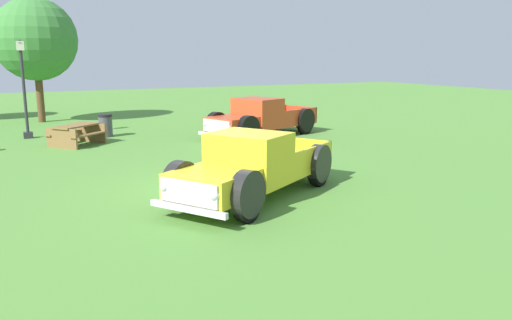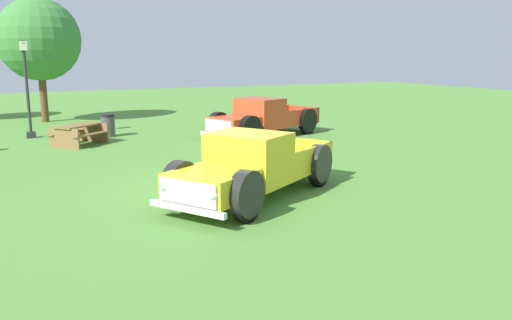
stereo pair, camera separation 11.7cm
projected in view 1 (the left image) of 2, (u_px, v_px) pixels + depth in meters
ground_plane at (218, 190)px, 13.02m from camera, size 80.00×80.00×0.00m
pickup_truck_foreground at (248, 168)px, 12.02m from camera, size 5.42×4.30×1.60m
pickup_truck_behind_left at (256, 119)px, 21.15m from camera, size 5.66×3.62×1.63m
lamp_post_far at (24, 87)px, 20.75m from camera, size 0.36×0.36×3.99m
picnic_table at (77, 132)px, 19.45m from camera, size 2.33×2.29×0.78m
trash_can at (105, 125)px, 21.44m from camera, size 0.59×0.59×0.95m
oak_tree_west at (35, 40)px, 25.43m from camera, size 4.09×4.09×6.19m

